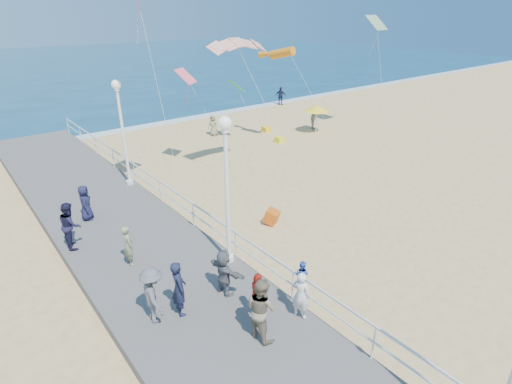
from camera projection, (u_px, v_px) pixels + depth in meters
ground at (328, 225)px, 17.73m from camera, size 160.00×160.00×0.00m
ocean at (23, 70)px, 63.86m from camera, size 160.00×90.00×0.05m
surf_line at (137, 128)px, 32.27m from camera, size 160.00×1.20×0.04m
boardwalk at (177, 288)px, 13.38m from camera, size 5.00×44.00×0.40m
railing at (235, 237)px, 14.34m from camera, size 0.05×42.00×0.55m
lamp_post_mid at (227, 177)px, 13.16m from camera, size 0.44×0.44×5.32m
lamp_post_far at (122, 123)px, 19.55m from camera, size 0.44×0.44×5.32m
woman_holding_toddler at (301, 295)px, 11.54m from camera, size 0.54×0.66×1.55m
toddler_held at (302, 275)px, 11.51m from camera, size 0.49×0.55×0.94m
spectator_0 at (179, 288)px, 11.65m from camera, size 0.58×0.74×1.78m
spectator_1 at (261, 309)px, 10.76m from camera, size 0.79×0.97×1.89m
spectator_2 at (153, 295)px, 11.36m from camera, size 0.79×1.22×1.79m
spectator_3 at (258, 296)px, 11.53m from camera, size 0.67×0.96×1.52m
spectator_4 at (85, 203)px, 17.05m from camera, size 0.75×0.90×1.57m
spectator_5 at (224, 272)px, 12.52m from camera, size 0.68×1.51×1.57m
spectator_6 at (128, 245)px, 14.02m from camera, size 0.40×0.58×1.52m
spectator_7 at (70, 225)px, 15.03m from camera, size 0.85×1.00×1.83m
beach_walker_a at (314, 119)px, 31.61m from camera, size 1.25×1.01×1.68m
beach_walker_b at (281, 96)px, 39.75m from camera, size 0.96×1.10×1.77m
beach_walker_c at (213, 125)px, 29.98m from camera, size 0.79×0.91×1.57m
box_kite at (272, 218)px, 17.66m from camera, size 0.83×0.89×0.74m
beach_umbrella at (317, 108)px, 30.21m from camera, size 1.90×1.90×2.14m
beach_chair_left at (280, 140)px, 28.70m from camera, size 0.55×0.55×0.40m
beach_chair_right at (266, 129)px, 31.18m from camera, size 0.55×0.55×0.40m
kite_parafoil at (238, 42)px, 20.02m from camera, size 3.36×0.94×0.65m
kite_windsock at (282, 53)px, 25.80m from camera, size 1.08×3.09×1.17m
kite_diamond_pink at (186, 76)px, 21.76m from camera, size 1.41×1.35×0.77m
kite_diamond_multi at (377, 23)px, 28.40m from camera, size 1.56×1.25×0.98m
kite_diamond_green at (236, 85)px, 27.22m from camera, size 1.35×1.53×0.82m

